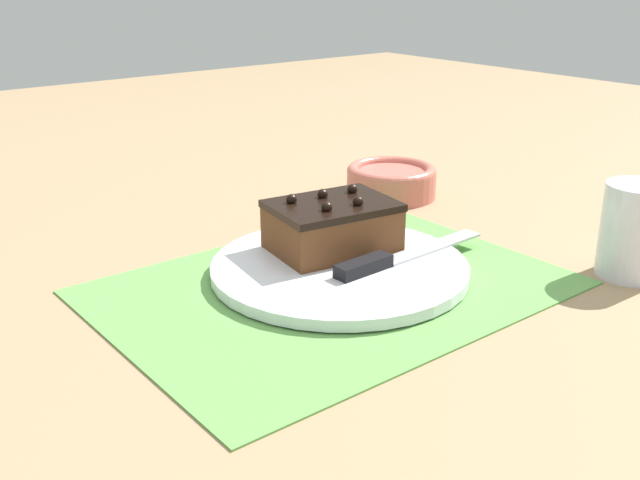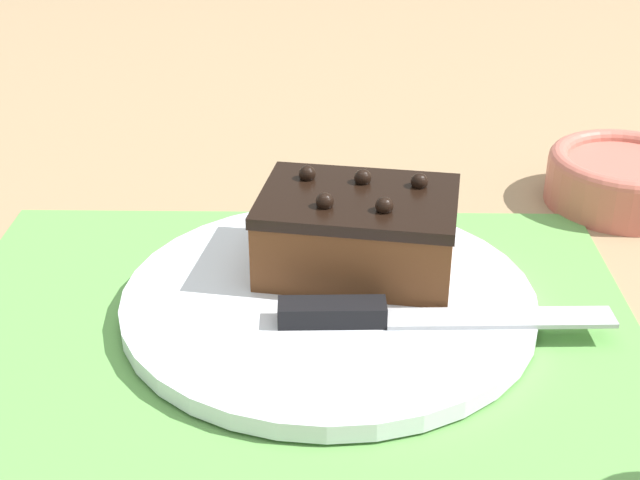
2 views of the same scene
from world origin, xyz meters
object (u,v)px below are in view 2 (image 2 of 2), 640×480
Objects in this scene: small_bowl at (624,177)px; cake_plate at (329,300)px; chocolate_cake at (358,231)px; serving_knife at (389,314)px.

cake_plate is at bearing -144.19° from small_bowl.
small_bowl is (0.25, 0.18, 0.01)m from cake_plate.
chocolate_cake is 0.69× the size of serving_knife.
serving_knife reaches higher than cake_plate.
serving_knife is (0.02, -0.07, -0.02)m from chocolate_cake.
small_bowl reaches higher than serving_knife.
chocolate_cake reaches higher than small_bowl.
cake_plate is 1.29× the size of serving_knife.
chocolate_cake is at bearing -167.38° from serving_knife.
small_bowl is (0.21, 0.21, 0.00)m from serving_knife.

